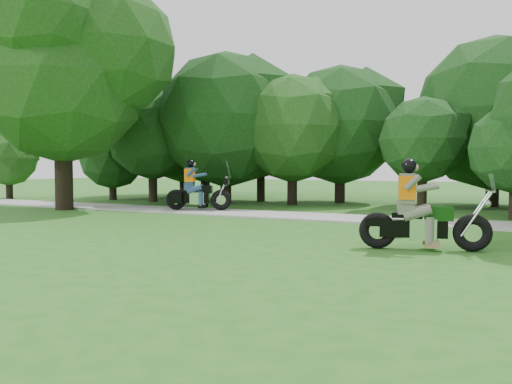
% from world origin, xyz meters
% --- Properties ---
extents(ground, '(100.00, 100.00, 0.00)m').
position_xyz_m(ground, '(0.00, 0.00, 0.00)').
color(ground, '#26601B').
rests_on(ground, ground).
extents(walkway, '(60.00, 2.20, 0.06)m').
position_xyz_m(walkway, '(0.00, 8.00, 0.03)').
color(walkway, gray).
rests_on(walkway, ground).
extents(tree_line, '(40.28, 11.94, 7.20)m').
position_xyz_m(tree_line, '(2.71, 14.25, 3.56)').
color(tree_line, black).
rests_on(tree_line, ground).
extents(big_tree_west, '(8.64, 6.56, 9.96)m').
position_xyz_m(big_tree_west, '(-10.54, 6.85, 5.76)').
color(big_tree_west, black).
rests_on(big_tree_west, ground).
extents(chopper_motorcycle, '(2.58, 1.06, 1.87)m').
position_xyz_m(chopper_motorcycle, '(3.37, 2.90, 0.69)').
color(chopper_motorcycle, black).
rests_on(chopper_motorcycle, ground).
extents(touring_motorcycle, '(2.40, 1.42, 1.91)m').
position_xyz_m(touring_motorcycle, '(-5.47, 8.07, 0.75)').
color(touring_motorcycle, black).
rests_on(touring_motorcycle, walkway).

